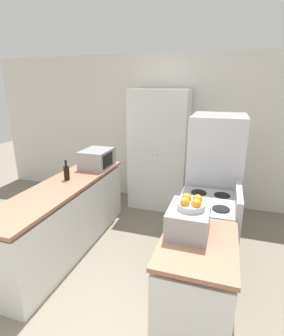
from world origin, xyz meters
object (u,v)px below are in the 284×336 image
(microwave, at_px, (97,158))
(stove, at_px, (206,237))
(wine_bottle, at_px, (67,173))
(refrigerator, at_px, (214,179))
(toaster_oven, at_px, (188,220))
(pantry_cabinet, at_px, (159,150))
(fruit_bowl, at_px, (191,204))

(microwave, bearing_deg, stove, -23.12)
(wine_bottle, bearing_deg, microwave, 79.51)
(stove, distance_m, refrigerator, 0.91)
(microwave, bearing_deg, refrigerator, 2.93)
(refrigerator, bearing_deg, toaster_oven, -95.25)
(refrigerator, height_order, toaster_oven, refrigerator)
(microwave, distance_m, toaster_oven, 2.11)
(refrigerator, bearing_deg, stove, -90.80)
(pantry_cabinet, relative_size, fruit_bowl, 9.00)
(refrigerator, relative_size, fruit_bowl, 7.67)
(fruit_bowl, bearing_deg, pantry_cabinet, 110.41)
(toaster_oven, relative_size, fruit_bowl, 1.91)
(pantry_cabinet, relative_size, refrigerator, 1.17)
(pantry_cabinet, xyz_separation_m, wine_bottle, (-0.85, -1.50, -0.01))
(wine_bottle, height_order, fruit_bowl, fruit_bowl)
(pantry_cabinet, relative_size, stove, 1.91)
(wine_bottle, relative_size, toaster_oven, 0.61)
(stove, bearing_deg, microwave, 156.88)
(toaster_oven, bearing_deg, wine_bottle, 155.15)
(stove, relative_size, fruit_bowl, 4.72)
(refrigerator, bearing_deg, microwave, -177.07)
(wine_bottle, bearing_deg, stove, -3.12)
(refrigerator, height_order, microwave, refrigerator)
(stove, bearing_deg, wine_bottle, 176.88)
(stove, bearing_deg, refrigerator, 89.20)
(stove, height_order, refrigerator, refrigerator)
(refrigerator, xyz_separation_m, microwave, (-1.71, -0.09, 0.17))
(microwave, xyz_separation_m, toaster_oven, (1.57, -1.41, -0.02))
(pantry_cabinet, height_order, wine_bottle, pantry_cabinet)
(toaster_oven, bearing_deg, fruit_bowl, -33.06)
(stove, relative_size, microwave, 2.13)
(stove, relative_size, refrigerator, 0.62)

